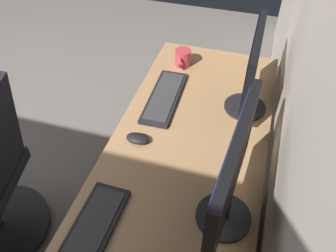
{
  "coord_description": "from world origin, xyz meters",
  "views": [
    {
      "loc": [
        1.18,
        2.1,
        1.83
      ],
      "look_at": [
        0.3,
        1.84,
        0.95
      ],
      "focal_mm": 36.98,
      "sensor_mm": 36.0,
      "label": 1
    }
  ],
  "objects_px": {
    "monitor_secondary": "(252,68)",
    "coffee_mug": "(183,58)",
    "keyboard_spare": "(89,235)",
    "mouse_spare": "(138,138)",
    "monitor_primary": "(231,175)",
    "keyboard_main": "(164,97)",
    "drawer_pedestal": "(175,247)"
  },
  "relations": [
    {
      "from": "drawer_pedestal",
      "to": "keyboard_main",
      "type": "bearing_deg",
      "value": -158.94
    },
    {
      "from": "monitor_secondary",
      "to": "monitor_primary",
      "type": "bearing_deg",
      "value": 0.25
    },
    {
      "from": "coffee_mug",
      "to": "keyboard_spare",
      "type": "bearing_deg",
      "value": -2.3
    },
    {
      "from": "keyboard_main",
      "to": "keyboard_spare",
      "type": "bearing_deg",
      "value": -2.31
    },
    {
      "from": "keyboard_spare",
      "to": "keyboard_main",
      "type": "bearing_deg",
      "value": 177.69
    },
    {
      "from": "keyboard_spare",
      "to": "drawer_pedestal",
      "type": "bearing_deg",
      "value": 133.58
    },
    {
      "from": "keyboard_spare",
      "to": "mouse_spare",
      "type": "height_order",
      "value": "mouse_spare"
    },
    {
      "from": "keyboard_spare",
      "to": "mouse_spare",
      "type": "bearing_deg",
      "value": 179.39
    },
    {
      "from": "monitor_primary",
      "to": "monitor_secondary",
      "type": "distance_m",
      "value": 0.63
    },
    {
      "from": "monitor_secondary",
      "to": "coffee_mug",
      "type": "relative_size",
      "value": 3.62
    },
    {
      "from": "keyboard_spare",
      "to": "mouse_spare",
      "type": "relative_size",
      "value": 4.06
    },
    {
      "from": "monitor_primary",
      "to": "mouse_spare",
      "type": "xyz_separation_m",
      "value": [
        -0.27,
        -0.42,
        -0.23
      ]
    },
    {
      "from": "keyboard_main",
      "to": "mouse_spare",
      "type": "height_order",
      "value": "mouse_spare"
    },
    {
      "from": "drawer_pedestal",
      "to": "monitor_secondary",
      "type": "bearing_deg",
      "value": 163.42
    },
    {
      "from": "monitor_secondary",
      "to": "keyboard_main",
      "type": "bearing_deg",
      "value": -83.76
    },
    {
      "from": "keyboard_spare",
      "to": "mouse_spare",
      "type": "distance_m",
      "value": 0.48
    },
    {
      "from": "monitor_secondary",
      "to": "keyboard_spare",
      "type": "relative_size",
      "value": 1.1
    },
    {
      "from": "mouse_spare",
      "to": "coffee_mug",
      "type": "height_order",
      "value": "coffee_mug"
    },
    {
      "from": "keyboard_main",
      "to": "coffee_mug",
      "type": "xyz_separation_m",
      "value": [
        -0.31,
        0.01,
        0.04
      ]
    },
    {
      "from": "coffee_mug",
      "to": "monitor_primary",
      "type": "bearing_deg",
      "value": 23.15
    },
    {
      "from": "mouse_spare",
      "to": "coffee_mug",
      "type": "bearing_deg",
      "value": 176.42
    },
    {
      "from": "drawer_pedestal",
      "to": "mouse_spare",
      "type": "bearing_deg",
      "value": -135.11
    },
    {
      "from": "drawer_pedestal",
      "to": "monitor_secondary",
      "type": "height_order",
      "value": "monitor_secondary"
    },
    {
      "from": "drawer_pedestal",
      "to": "monitor_secondary",
      "type": "distance_m",
      "value": 0.87
    },
    {
      "from": "monitor_secondary",
      "to": "keyboard_spare",
      "type": "height_order",
      "value": "monitor_secondary"
    },
    {
      "from": "drawer_pedestal",
      "to": "monitor_primary",
      "type": "xyz_separation_m",
      "value": [
        0.03,
        0.18,
        0.63
      ]
    },
    {
      "from": "drawer_pedestal",
      "to": "coffee_mug",
      "type": "distance_m",
      "value": 0.99
    },
    {
      "from": "drawer_pedestal",
      "to": "mouse_spare",
      "type": "relative_size",
      "value": 6.68
    },
    {
      "from": "drawer_pedestal",
      "to": "keyboard_spare",
      "type": "xyz_separation_m",
      "value": [
        0.23,
        -0.25,
        0.39
      ]
    },
    {
      "from": "monitor_primary",
      "to": "keyboard_main",
      "type": "relative_size",
      "value": 1.28
    },
    {
      "from": "keyboard_spare",
      "to": "coffee_mug",
      "type": "distance_m",
      "value": 1.1
    },
    {
      "from": "monitor_secondary",
      "to": "keyboard_main",
      "type": "relative_size",
      "value": 1.1
    }
  ]
}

